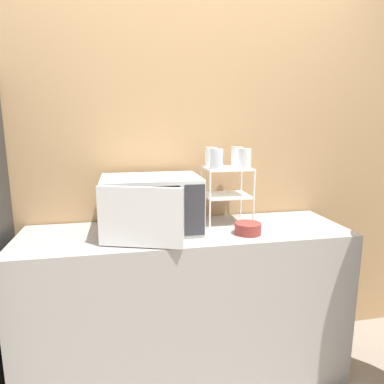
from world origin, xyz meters
The scene contains 9 objects.
wall_back centered at (0.00, 0.60, 1.30)m, with size 8.00×0.06×2.60m.
counter centered at (0.00, 0.28, 0.46)m, with size 1.87×0.56×0.93m.
microwave centered at (-0.20, 0.31, 1.08)m, with size 0.55×0.54×0.31m.
dish_rack centered at (0.27, 0.39, 1.17)m, with size 0.28×0.24×0.34m.
glass_front_left centered at (0.18, 0.32, 1.33)m, with size 0.07×0.07×0.12m.
glass_back_right centered at (0.35, 0.46, 1.33)m, with size 0.07×0.07×0.12m.
glass_front_right centered at (0.35, 0.32, 1.33)m, with size 0.07×0.07×0.12m.
glass_back_left centered at (0.19, 0.46, 1.33)m, with size 0.07×0.07×0.12m.
bowl centered at (0.32, 0.16, 0.96)m, with size 0.15×0.15×0.06m.
Camera 1 is at (-0.34, -1.57, 1.53)m, focal length 32.00 mm.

